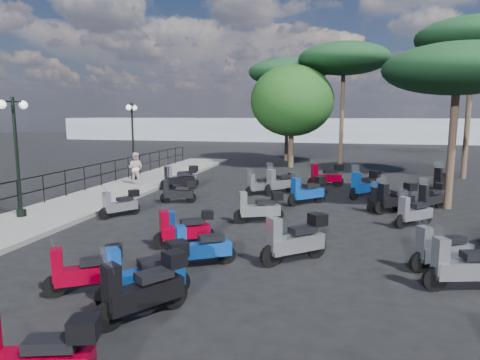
% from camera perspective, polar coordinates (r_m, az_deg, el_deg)
% --- Properties ---
extents(ground, '(120.00, 120.00, 0.00)m').
position_cam_1_polar(ground, '(14.19, -0.67, -5.72)').
color(ground, black).
rests_on(ground, ground).
extents(sidewalk, '(3.00, 30.00, 0.15)m').
position_cam_1_polar(sidewalk, '(19.36, -17.48, -1.98)').
color(sidewalk, '#64625F').
rests_on(sidewalk, ground).
extents(railing, '(0.04, 26.04, 1.10)m').
position_cam_1_polar(railing, '(19.76, -21.14, 0.46)').
color(railing, black).
rests_on(railing, sidewalk).
extents(lamp_post_1, '(0.33, 1.16, 3.95)m').
position_cam_1_polar(lamp_post_1, '(15.88, -27.66, 3.63)').
color(lamp_post_1, black).
rests_on(lamp_post_1, sidewalk).
extents(lamp_post_2, '(0.41, 1.17, 3.98)m').
position_cam_1_polar(lamp_post_2, '(23.00, -14.11, 5.69)').
color(lamp_post_2, black).
rests_on(lamp_post_2, sidewalk).
extents(pedestrian_far, '(0.77, 0.61, 1.55)m').
position_cam_1_polar(pedestrian_far, '(21.61, -13.76, 1.54)').
color(pedestrian_far, beige).
rests_on(pedestrian_far, sidewalk).
extents(scooter_0, '(1.38, 1.00, 1.25)m').
position_cam_1_polar(scooter_0, '(9.21, -19.92, -11.30)').
color(scooter_0, black).
rests_on(scooter_0, ground).
extents(scooter_1, '(1.00, 1.29, 1.19)m').
position_cam_1_polar(scooter_1, '(15.46, -15.68, -3.14)').
color(scooter_1, black).
rests_on(scooter_1, ground).
extents(scooter_2, '(1.47, 0.56, 1.18)m').
position_cam_1_polar(scooter_2, '(17.35, -8.20, -1.63)').
color(scooter_2, black).
rests_on(scooter_2, ground).
extents(scooter_3, '(1.70, 0.89, 1.42)m').
position_cam_1_polar(scooter_3, '(20.46, -8.10, 0.20)').
color(scooter_3, black).
rests_on(scooter_3, ground).
extents(scooter_4, '(1.50, 1.30, 1.44)m').
position_cam_1_polar(scooter_4, '(20.66, -7.89, 0.31)').
color(scooter_4, black).
rests_on(scooter_4, ground).
extents(scooter_5, '(1.71, 0.77, 1.39)m').
position_cam_1_polar(scooter_5, '(6.32, -25.66, -20.73)').
color(scooter_5, black).
rests_on(scooter_5, ground).
extents(scooter_6, '(1.46, 1.00, 1.32)m').
position_cam_1_polar(scooter_6, '(11.64, -7.70, -6.71)').
color(scooter_6, black).
rests_on(scooter_6, ground).
extents(scooter_7, '(1.37, 0.82, 1.18)m').
position_cam_1_polar(scooter_7, '(12.00, -6.85, -6.29)').
color(scooter_7, black).
rests_on(scooter_7, ground).
extents(scooter_8, '(1.60, 0.88, 1.35)m').
position_cam_1_polar(scooter_8, '(14.06, 2.60, -3.74)').
color(scooter_8, black).
rests_on(scooter_8, ground).
extents(scooter_9, '(1.36, 0.89, 1.19)m').
position_cam_1_polar(scooter_9, '(19.55, 5.48, -0.40)').
color(scooter_9, black).
rests_on(scooter_9, ground).
extents(scooter_10, '(1.15, 1.18, 1.23)m').
position_cam_1_polar(scooter_10, '(18.93, 2.62, -0.73)').
color(scooter_10, black).
rests_on(scooter_10, ground).
extents(scooter_11, '(1.47, 1.36, 1.46)m').
position_cam_1_polar(scooter_11, '(8.46, -12.51, -12.21)').
color(scooter_11, black).
rests_on(scooter_11, ground).
extents(scooter_12, '(1.20, 1.55, 1.43)m').
position_cam_1_polar(scooter_12, '(7.83, -12.71, -14.04)').
color(scooter_12, black).
rests_on(scooter_12, ground).
extents(scooter_13, '(1.44, 0.96, 1.29)m').
position_cam_1_polar(scooter_13, '(10.15, -5.25, -9.04)').
color(scooter_13, black).
rests_on(scooter_13, ground).
extents(scooter_14, '(1.43, 1.35, 1.43)m').
position_cam_1_polar(scooter_14, '(17.10, 8.96, -1.49)').
color(scooter_14, black).
rests_on(scooter_14, ground).
extents(scooter_15, '(1.22, 1.54, 1.48)m').
position_cam_1_polar(scooter_15, '(19.14, 5.31, -0.40)').
color(scooter_15, black).
rests_on(scooter_15, ground).
extents(scooter_16, '(1.74, 0.99, 1.48)m').
position_cam_1_polar(scooter_16, '(21.29, 11.41, 0.51)').
color(scooter_16, black).
rests_on(scooter_16, ground).
extents(scooter_18, '(1.73, 0.77, 1.41)m').
position_cam_1_polar(scooter_18, '(9.92, 28.05, -10.00)').
color(scooter_18, black).
rests_on(scooter_18, ground).
extents(scooter_19, '(1.52, 1.38, 1.49)m').
position_cam_1_polar(scooter_19, '(10.46, 7.36, -7.89)').
color(scooter_19, black).
rests_on(scooter_19, ground).
extents(scooter_20, '(1.56, 1.15, 1.42)m').
position_cam_1_polar(scooter_20, '(16.43, 20.07, -2.35)').
color(scooter_20, black).
rests_on(scooter_20, ground).
extents(scooter_21, '(1.32, 0.88, 1.18)m').
position_cam_1_polar(scooter_21, '(16.59, 18.67, -2.61)').
color(scooter_21, black).
rests_on(scooter_21, ground).
extents(scooter_22, '(1.34, 1.54, 1.48)m').
position_cam_1_polar(scooter_22, '(18.98, 16.32, -0.66)').
color(scooter_22, black).
rests_on(scooter_22, ground).
extents(scooter_24, '(1.54, 0.95, 1.35)m').
position_cam_1_polar(scooter_24, '(10.90, 25.25, -8.51)').
color(scooter_24, black).
rests_on(scooter_24, ground).
extents(scooter_26, '(1.27, 1.13, 1.28)m').
position_cam_1_polar(scooter_26, '(14.69, 22.15, -4.10)').
color(scooter_26, black).
rests_on(scooter_26, ground).
extents(scooter_27, '(1.19, 1.31, 1.29)m').
position_cam_1_polar(scooter_27, '(17.46, 24.16, -2.12)').
color(scooter_27, black).
rests_on(scooter_27, ground).
extents(scooter_28, '(1.14, 1.45, 1.38)m').
position_cam_1_polar(scooter_28, '(22.46, 25.43, 0.05)').
color(scooter_28, black).
rests_on(scooter_28, ground).
extents(broadleaf_tree, '(5.51, 5.51, 6.77)m').
position_cam_1_polar(broadleaf_tree, '(28.92, 6.94, 10.42)').
color(broadleaf_tree, '#38281E').
rests_on(broadleaf_tree, ground).
extents(pine_0, '(6.07, 6.07, 8.25)m').
position_cam_1_polar(pine_0, '(30.22, 13.68, 15.39)').
color(pine_0, '#38281E').
rests_on(pine_0, ground).
extents(pine_1, '(6.06, 6.06, 8.65)m').
position_cam_1_polar(pine_1, '(26.94, 28.76, 16.27)').
color(pine_1, '#38281E').
rests_on(pine_1, ground).
extents(pine_2, '(5.91, 5.91, 7.69)m').
position_cam_1_polar(pine_2, '(33.19, 6.36, 14.04)').
color(pine_2, '#38281E').
rests_on(pine_2, ground).
extents(pine_3, '(5.33, 5.33, 6.10)m').
position_cam_1_polar(pine_3, '(17.82, 27.02, 12.97)').
color(pine_3, '#38281E').
rests_on(pine_3, ground).
extents(distant_hills, '(70.00, 8.00, 3.00)m').
position_cam_1_polar(distant_hills, '(58.47, 9.98, 6.62)').
color(distant_hills, gray).
rests_on(distant_hills, ground).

